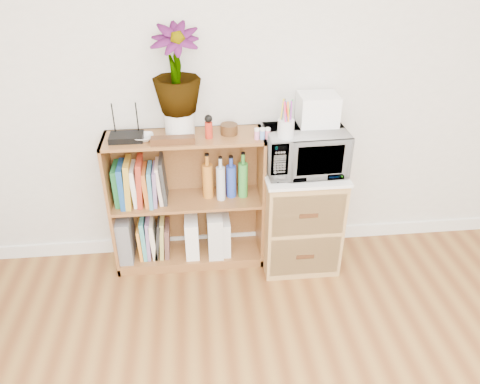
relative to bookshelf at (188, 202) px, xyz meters
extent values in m
cube|color=white|center=(0.35, 0.14, -0.42)|extent=(4.00, 0.02, 0.10)
cube|color=brown|center=(0.00, 0.00, 0.00)|extent=(1.00, 0.30, 0.95)
cube|color=#9E7542|center=(0.75, -0.08, -0.12)|extent=(0.50, 0.45, 0.70)
imported|color=silver|center=(0.75, -0.08, 0.38)|extent=(0.51, 0.35, 0.27)
cylinder|color=silver|center=(0.60, -0.17, 0.57)|extent=(0.10, 0.10, 0.11)
cube|color=white|center=(0.84, 0.01, 0.61)|extent=(0.24, 0.20, 0.19)
cube|color=black|center=(-0.34, -0.02, 0.49)|extent=(0.20, 0.14, 0.04)
imported|color=white|center=(-0.24, -0.03, 0.49)|extent=(0.13, 0.13, 0.03)
cylinder|color=silver|center=(-0.02, 0.02, 0.55)|extent=(0.18, 0.18, 0.15)
imported|color=#3E7830|center=(-0.02, 0.02, 0.88)|extent=(0.29, 0.29, 0.51)
cube|color=#3B2110|center=(-0.06, -0.10, 0.50)|extent=(0.26, 0.07, 0.04)
cylinder|color=#AE2515|center=(0.16, -0.04, 0.53)|extent=(0.05, 0.05, 0.10)
cylinder|color=#3D2310|center=(0.28, 0.01, 0.51)|extent=(0.11, 0.11, 0.06)
cube|color=pink|center=(0.48, -0.09, 0.51)|extent=(0.12, 0.04, 0.06)
cube|color=slate|center=(-0.44, 0.00, -0.25)|extent=(0.10, 0.26, 0.32)
cube|color=white|center=(0.01, -0.01, -0.26)|extent=(0.09, 0.23, 0.28)
cube|color=silver|center=(0.17, -0.01, -0.25)|extent=(0.10, 0.25, 0.32)
cube|color=silver|center=(0.23, -0.01, -0.27)|extent=(0.08, 0.21, 0.26)
cube|color=#1D6F35|center=(-0.44, 0.00, 0.15)|extent=(0.04, 0.20, 0.26)
cube|color=navy|center=(-0.40, 0.00, 0.17)|extent=(0.04, 0.20, 0.28)
cube|color=#B8912B|center=(-0.37, 0.00, 0.18)|extent=(0.05, 0.20, 0.31)
cube|color=white|center=(-0.33, 0.00, 0.16)|extent=(0.04, 0.20, 0.26)
cube|color=#A32E1C|center=(-0.29, 0.00, 0.18)|extent=(0.05, 0.20, 0.31)
cube|color=#CE6524|center=(-0.26, 0.00, 0.15)|extent=(0.04, 0.20, 0.24)
cube|color=teal|center=(-0.23, 0.00, 0.15)|extent=(0.03, 0.20, 0.26)
cube|color=slate|center=(-0.20, 0.00, 0.15)|extent=(0.03, 0.20, 0.25)
cube|color=beige|center=(-0.17, 0.00, 0.16)|extent=(0.04, 0.20, 0.27)
cube|color=#2B2B2B|center=(-0.15, 0.00, 0.17)|extent=(0.04, 0.20, 0.30)
cylinder|color=#C17124|center=(0.14, 0.00, 0.18)|extent=(0.07, 0.07, 0.30)
cylinder|color=silver|center=(0.22, 0.00, 0.17)|extent=(0.06, 0.06, 0.30)
cylinder|color=#2641B4|center=(0.29, 0.00, 0.17)|extent=(0.07, 0.07, 0.28)
cylinder|color=green|center=(0.37, 0.00, 0.18)|extent=(0.06, 0.06, 0.31)
cube|color=orange|center=(-0.34, 0.00, -0.29)|extent=(0.03, 0.19, 0.24)
cube|color=teal|center=(-0.31, 0.00, -0.26)|extent=(0.03, 0.19, 0.30)
cube|color=#836598|center=(-0.28, 0.00, -0.26)|extent=(0.03, 0.19, 0.30)
cube|color=#F5E5BE|center=(-0.25, 0.00, -0.27)|extent=(0.05, 0.19, 0.27)
cube|color=black|center=(-0.22, 0.00, -0.26)|extent=(0.06, 0.19, 0.28)
cube|color=#A89D4D|center=(-0.19, 0.00, -0.26)|extent=(0.05, 0.19, 0.29)
cube|color=brown|center=(-0.16, 0.00, -0.29)|extent=(0.04, 0.19, 0.24)
camera|label=1|loc=(0.07, -2.67, 1.64)|focal=35.00mm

